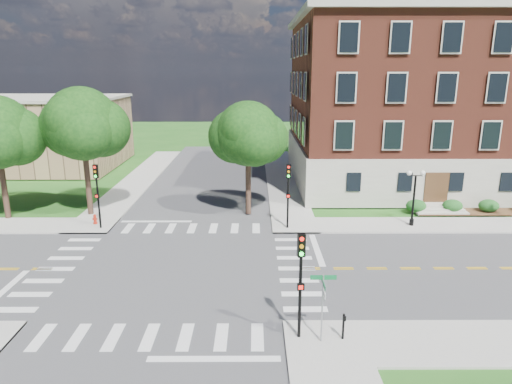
{
  "coord_description": "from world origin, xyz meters",
  "views": [
    {
      "loc": [
        4.67,
        -25.09,
        11.48
      ],
      "look_at": [
        4.79,
        5.81,
        3.2
      ],
      "focal_mm": 32.0,
      "sensor_mm": 36.0,
      "label": 1
    }
  ],
  "objects_px": {
    "twin_lamp_west": "(414,195)",
    "push_button_post": "(343,325)",
    "fire_hydrant": "(95,219)",
    "traffic_signal_nw": "(97,188)",
    "traffic_signal_se": "(301,273)",
    "street_sign_pole": "(323,295)",
    "traffic_signal_ne": "(288,188)"
  },
  "relations": [
    {
      "from": "twin_lamp_west",
      "to": "push_button_post",
      "type": "height_order",
      "value": "twin_lamp_west"
    },
    {
      "from": "traffic_signal_se",
      "to": "street_sign_pole",
      "type": "distance_m",
      "value": 1.32
    },
    {
      "from": "traffic_signal_se",
      "to": "traffic_signal_ne",
      "type": "height_order",
      "value": "same"
    },
    {
      "from": "fire_hydrant",
      "to": "traffic_signal_se",
      "type": "bearing_deg",
      "value": -47.36
    },
    {
      "from": "street_sign_pole",
      "to": "fire_hydrant",
      "type": "xyz_separation_m",
      "value": [
        -15.06,
        15.66,
        -1.84
      ]
    },
    {
      "from": "traffic_signal_nw",
      "to": "fire_hydrant",
      "type": "height_order",
      "value": "traffic_signal_nw"
    },
    {
      "from": "traffic_signal_nw",
      "to": "street_sign_pole",
      "type": "height_order",
      "value": "traffic_signal_nw"
    },
    {
      "from": "traffic_signal_ne",
      "to": "twin_lamp_west",
      "type": "relative_size",
      "value": 1.13
    },
    {
      "from": "traffic_signal_se",
      "to": "traffic_signal_nw",
      "type": "distance_m",
      "value": 19.68
    },
    {
      "from": "traffic_signal_se",
      "to": "push_button_post",
      "type": "relative_size",
      "value": 4.0
    },
    {
      "from": "traffic_signal_se",
      "to": "street_sign_pole",
      "type": "bearing_deg",
      "value": -18.76
    },
    {
      "from": "traffic_signal_ne",
      "to": "fire_hydrant",
      "type": "relative_size",
      "value": 6.4
    },
    {
      "from": "traffic_signal_nw",
      "to": "push_button_post",
      "type": "relative_size",
      "value": 4.0
    },
    {
      "from": "traffic_signal_ne",
      "to": "traffic_signal_se",
      "type": "bearing_deg",
      "value": -92.02
    },
    {
      "from": "traffic_signal_se",
      "to": "push_button_post",
      "type": "bearing_deg",
      "value": -5.42
    },
    {
      "from": "traffic_signal_ne",
      "to": "street_sign_pole",
      "type": "xyz_separation_m",
      "value": [
        0.42,
        -14.7,
        -0.88
      ]
    },
    {
      "from": "traffic_signal_ne",
      "to": "fire_hydrant",
      "type": "distance_m",
      "value": 14.92
    },
    {
      "from": "traffic_signal_se",
      "to": "traffic_signal_nw",
      "type": "xyz_separation_m",
      "value": [
        -13.41,
        14.41,
        0.0
      ]
    },
    {
      "from": "fire_hydrant",
      "to": "street_sign_pole",
      "type": "bearing_deg",
      "value": -46.12
    },
    {
      "from": "traffic_signal_nw",
      "to": "twin_lamp_west",
      "type": "height_order",
      "value": "traffic_signal_nw"
    },
    {
      "from": "traffic_signal_se",
      "to": "push_button_post",
      "type": "xyz_separation_m",
      "value": [
        1.9,
        -0.18,
        -2.39
      ]
    },
    {
      "from": "traffic_signal_ne",
      "to": "twin_lamp_west",
      "type": "height_order",
      "value": "traffic_signal_ne"
    },
    {
      "from": "street_sign_pole",
      "to": "push_button_post",
      "type": "relative_size",
      "value": 2.58
    },
    {
      "from": "traffic_signal_nw",
      "to": "push_button_post",
      "type": "xyz_separation_m",
      "value": [
        15.31,
        -14.59,
        -2.39
      ]
    },
    {
      "from": "street_sign_pole",
      "to": "fire_hydrant",
      "type": "height_order",
      "value": "street_sign_pole"
    },
    {
      "from": "traffic_signal_se",
      "to": "fire_hydrant",
      "type": "relative_size",
      "value": 6.4
    },
    {
      "from": "push_button_post",
      "to": "fire_hydrant",
      "type": "distance_m",
      "value": 22.32
    },
    {
      "from": "push_button_post",
      "to": "fire_hydrant",
      "type": "xyz_separation_m",
      "value": [
        -16.03,
        15.53,
        -0.33
      ]
    },
    {
      "from": "street_sign_pole",
      "to": "traffic_signal_se",
      "type": "bearing_deg",
      "value": 161.24
    },
    {
      "from": "twin_lamp_west",
      "to": "traffic_signal_ne",
      "type": "bearing_deg",
      "value": -176.83
    },
    {
      "from": "twin_lamp_west",
      "to": "street_sign_pole",
      "type": "height_order",
      "value": "twin_lamp_west"
    },
    {
      "from": "street_sign_pole",
      "to": "push_button_post",
      "type": "distance_m",
      "value": 1.8
    }
  ]
}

